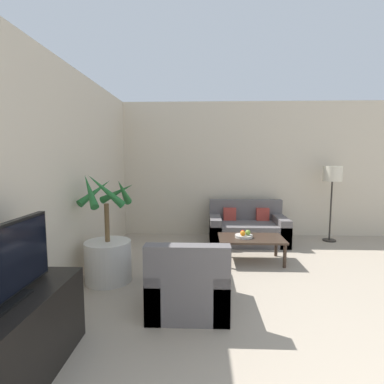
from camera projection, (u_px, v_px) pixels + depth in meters
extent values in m
cube|color=beige|center=(279.00, 170.00, 6.05)|extent=(7.89, 0.06, 2.70)
cube|color=beige|center=(35.00, 182.00, 2.93)|extent=(0.06, 8.07, 2.70)
cube|color=black|center=(8.00, 347.00, 2.01)|extent=(0.49, 1.35, 0.62)
cube|color=black|center=(5.00, 302.00, 1.98)|extent=(0.18, 0.36, 0.02)
cube|color=black|center=(2.00, 263.00, 1.95)|extent=(0.05, 1.02, 0.51)
cube|color=black|center=(6.00, 263.00, 1.95)|extent=(0.01, 0.98, 0.47)
cylinder|color=beige|center=(108.00, 261.00, 3.84)|extent=(0.59, 0.59, 0.52)
cylinder|color=brown|center=(107.00, 223.00, 3.78)|extent=(0.06, 0.06, 0.49)
cone|color=#23662D|center=(123.00, 192.00, 3.73)|extent=(0.10, 0.50, 0.39)
cone|color=#23662D|center=(117.00, 193.00, 3.97)|extent=(0.53, 0.26, 0.32)
cone|color=#23662D|center=(95.00, 192.00, 3.88)|extent=(0.38, 0.48, 0.35)
cone|color=#23662D|center=(90.00, 190.00, 3.63)|extent=(0.35, 0.44, 0.43)
cone|color=#23662D|center=(106.00, 191.00, 3.55)|extent=(0.46, 0.24, 0.44)
cube|color=#605B5B|center=(247.00, 233.00, 5.60)|extent=(1.41, 0.86, 0.38)
cube|color=#605B5B|center=(245.00, 209.00, 5.90)|extent=(1.41, 0.16, 0.39)
cube|color=#605B5B|center=(215.00, 229.00, 5.61)|extent=(0.20, 0.86, 0.50)
cube|color=#605B5B|center=(280.00, 230.00, 5.57)|extent=(0.20, 0.86, 0.50)
cube|color=#B23D33|center=(230.00, 214.00, 5.80)|extent=(0.24, 0.12, 0.24)
cube|color=#B23D33|center=(263.00, 214.00, 5.78)|extent=(0.24, 0.12, 0.24)
cylinder|color=#2D2823|center=(329.00, 240.00, 5.74)|extent=(0.24, 0.24, 0.03)
cylinder|color=#2D2823|center=(331.00, 211.00, 5.68)|extent=(0.03, 0.03, 1.13)
cylinder|color=beige|center=(333.00, 174.00, 5.60)|extent=(0.34, 0.34, 0.28)
cylinder|color=#38281E|center=(223.00, 255.00, 4.35)|extent=(0.05, 0.05, 0.34)
cylinder|color=#38281E|center=(285.00, 256.00, 4.32)|extent=(0.05, 0.05, 0.34)
cylinder|color=#38281E|center=(221.00, 245.00, 4.86)|extent=(0.05, 0.05, 0.34)
cylinder|color=#38281E|center=(276.00, 246.00, 4.83)|extent=(0.05, 0.05, 0.34)
cube|color=#38281E|center=(251.00, 238.00, 4.57)|extent=(0.98, 0.61, 0.03)
cylinder|color=beige|center=(244.00, 236.00, 4.57)|extent=(0.27, 0.27, 0.04)
sphere|color=red|center=(243.00, 232.00, 4.59)|extent=(0.07, 0.07, 0.07)
sphere|color=olive|center=(248.00, 233.00, 4.54)|extent=(0.08, 0.08, 0.08)
sphere|color=orange|center=(243.00, 233.00, 4.50)|extent=(0.08, 0.08, 0.08)
cube|color=#605B5B|center=(189.00, 289.00, 3.19)|extent=(0.81, 0.86, 0.38)
cube|color=#605B5B|center=(187.00, 265.00, 2.80)|extent=(0.81, 0.16, 0.39)
cube|color=#605B5B|center=(159.00, 284.00, 3.19)|extent=(0.16, 0.86, 0.48)
cube|color=#605B5B|center=(219.00, 285.00, 3.17)|extent=(0.16, 0.86, 0.48)
cube|color=#605B5B|center=(188.00, 264.00, 3.95)|extent=(0.66, 0.54, 0.38)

